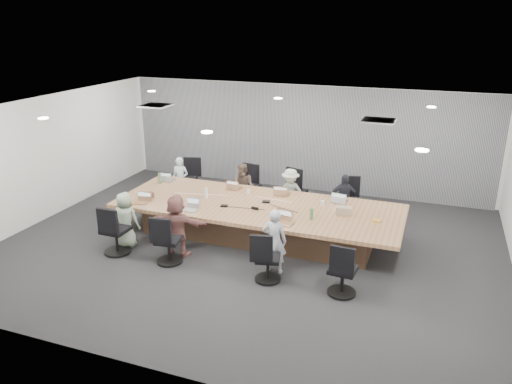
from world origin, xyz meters
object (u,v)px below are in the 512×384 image
(laptop_5, at_px, (190,210))
(stapler, at_px, (255,208))
(person_1, at_px, (244,187))
(bottle_clear, at_px, (206,193))
(chair_4, at_px, (116,234))
(chair_1, at_px, (249,189))
(person_0, at_px, (180,180))
(laptop_4, at_px, (140,203))
(laptop_0, at_px, (169,180))
(bottle_green_left, at_px, (160,178))
(bottle_green_right, at_px, (312,214))
(chair_6, at_px, (268,262))
(laptop_6, at_px, (283,223))
(person_2, at_px, (290,193))
(laptop_2, at_px, (283,194))
(person_5, at_px, (177,225))
(conference_table, at_px, (258,219))
(laptop_1, at_px, (235,188))
(person_3, at_px, (344,199))
(laptop_3, at_px, (339,201))
(chair_0, at_px, (187,182))
(mug_brown, at_px, (152,195))
(person_4, at_px, (126,220))
(snack_packet, at_px, (377,221))
(chair_5, at_px, (169,244))
(chair_3, at_px, (346,203))
(canvas_bag, at_px, (344,211))
(chair_7, at_px, (343,274))

(laptop_5, xyz_separation_m, stapler, (1.23, 0.50, 0.02))
(person_1, height_order, bottle_clear, person_1)
(chair_4, xyz_separation_m, laptop_5, (1.18, 0.90, 0.34))
(chair_1, relative_size, stapler, 5.44)
(person_0, relative_size, laptop_4, 3.71)
(laptop_0, relative_size, bottle_green_left, 1.13)
(laptop_4, relative_size, bottle_clear, 1.35)
(bottle_green_right, bearing_deg, chair_6, -109.08)
(person_0, distance_m, laptop_6, 4.02)
(person_2, distance_m, laptop_2, 0.57)
(laptop_0, height_order, bottle_clear, bottle_clear)
(person_5, bearing_deg, conference_table, -136.31)
(conference_table, bearing_deg, laptop_1, 136.94)
(person_3, xyz_separation_m, laptop_4, (-3.92, -2.15, 0.16))
(person_3, relative_size, laptop_3, 3.62)
(chair_0, distance_m, mug_brown, 2.14)
(chair_4, relative_size, stapler, 5.40)
(chair_1, distance_m, laptop_1, 0.96)
(person_5, bearing_deg, bottle_green_left, -56.88)
(person_4, distance_m, snack_packet, 5.00)
(laptop_5, bearing_deg, person_1, 80.09)
(chair_5, relative_size, laptop_4, 2.50)
(person_2, bearing_deg, bottle_green_left, -157.66)
(chair_3, xyz_separation_m, stapler, (-1.51, -2.00, 0.39))
(chair_4, bearing_deg, stapler, 30.61)
(person_3, bearing_deg, mug_brown, -168.44)
(conference_table, bearing_deg, person_0, 152.30)
(mug_brown, relative_size, stapler, 0.78)
(chair_3, distance_m, person_1, 2.45)
(person_3, distance_m, bottle_green_right, 1.80)
(chair_0, xyz_separation_m, chair_4, (0.21, -3.40, -0.01))
(conference_table, distance_m, bottle_green_right, 1.40)
(chair_0, height_order, chair_3, chair_0)
(laptop_0, distance_m, laptop_4, 1.61)
(chair_5, distance_m, laptop_4, 1.53)
(conference_table, height_order, stapler, stapler)
(chair_3, distance_m, laptop_2, 1.58)
(bottle_clear, bearing_deg, canvas_bag, 1.76)
(chair_7, distance_m, person_4, 4.52)
(chair_0, xyz_separation_m, chair_7, (4.72, -3.40, -0.04))
(conference_table, height_order, bottle_clear, bottle_clear)
(chair_0, height_order, laptop_6, chair_0)
(laptop_0, distance_m, bottle_green_right, 4.02)
(person_4, xyz_separation_m, bottle_green_right, (3.62, 0.94, 0.28))
(bottle_green_left, distance_m, snack_packet, 5.15)
(chair_0, height_order, chair_6, chair_0)
(chair_4, height_order, laptop_5, chair_4)
(chair_4, distance_m, person_0, 3.06)
(person_4, height_order, laptop_5, person_4)
(chair_5, height_order, snack_packet, same)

